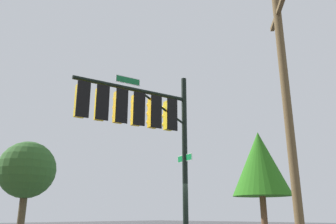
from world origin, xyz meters
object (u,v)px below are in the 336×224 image
(signal_pole_assembly, at_px, (139,119))
(tree_mid, at_px, (27,170))
(tree_near, at_px, (260,164))
(utility_pole, at_px, (288,113))

(signal_pole_assembly, xyz_separation_m, tree_mid, (0.00, -8.48, -1.09))
(tree_near, xyz_separation_m, tree_mid, (12.02, -6.63, -0.94))
(tree_near, bearing_deg, utility_pole, 31.92)
(signal_pole_assembly, distance_m, tree_mid, 8.55)
(signal_pole_assembly, bearing_deg, tree_mid, -90.00)
(signal_pole_assembly, height_order, utility_pole, utility_pole)
(signal_pole_assembly, distance_m, utility_pole, 5.09)
(utility_pole, height_order, tree_near, utility_pole)
(utility_pole, distance_m, tree_near, 12.82)
(utility_pole, xyz_separation_m, tree_near, (-10.88, -6.78, 0.41))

